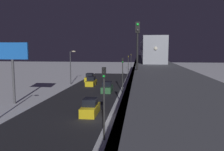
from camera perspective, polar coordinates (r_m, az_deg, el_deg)
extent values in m
plane|color=white|center=(26.73, -3.99, -10.71)|extent=(240.00, 240.00, 0.00)
cube|color=#28282D|center=(27.81, -12.77, -10.16)|extent=(11.00, 99.66, 0.01)
cube|color=slate|center=(25.26, 11.04, 1.52)|extent=(5.00, 99.66, 0.80)
cube|color=#38383D|center=(25.19, 5.63, 1.60)|extent=(0.24, 97.66, 0.80)
cylinder|color=slate|center=(68.03, 8.29, 2.01)|extent=(1.40, 1.40, 5.36)
cylinder|color=slate|center=(53.85, 8.70, 0.84)|extent=(1.40, 1.40, 5.36)
cylinder|color=slate|center=(39.72, 9.41, -1.15)|extent=(1.40, 1.40, 5.36)
cylinder|color=slate|center=(25.70, 10.89, -5.34)|extent=(1.40, 1.40, 5.36)
cube|color=#999EA8|center=(36.12, 9.80, 6.33)|extent=(2.90, 18.00, 3.40)
cube|color=black|center=(36.13, 9.81, 6.98)|extent=(2.94, 16.20, 0.90)
cube|color=#999EA8|center=(54.71, 8.76, 6.37)|extent=(2.90, 18.00, 3.40)
cube|color=black|center=(54.71, 8.76, 6.79)|extent=(2.94, 16.20, 0.90)
cube|color=#999EA8|center=(73.30, 8.24, 6.38)|extent=(2.90, 18.00, 3.40)
cube|color=black|center=(73.30, 8.25, 6.70)|extent=(2.94, 16.20, 0.90)
sphere|color=white|center=(27.09, 10.83, 6.66)|extent=(0.44, 0.44, 0.44)
cylinder|color=black|center=(19.32, 6.34, 6.06)|extent=(0.16, 0.16, 3.20)
cube|color=black|center=(19.41, 6.41, 11.82)|extent=(0.36, 0.28, 0.90)
sphere|color=#19F23F|center=(19.27, 6.42, 12.55)|extent=(0.22, 0.22, 0.22)
sphere|color=#333333|center=(19.23, 6.40, 11.19)|extent=(0.22, 0.22, 0.22)
cube|color=gold|center=(50.93, -5.21, -1.84)|extent=(1.80, 4.51, 1.10)
cube|color=black|center=(50.80, -5.22, -0.74)|extent=(1.58, 2.17, 0.87)
cylinder|color=black|center=(49.44, -4.57, -2.36)|extent=(0.20, 0.64, 0.64)
cylinder|color=black|center=(49.80, -6.50, -2.31)|extent=(0.20, 0.64, 0.64)
cylinder|color=black|center=(52.16, -3.97, -1.89)|extent=(0.20, 0.64, 0.64)
cylinder|color=black|center=(52.50, -5.80, -1.85)|extent=(0.20, 0.64, 0.64)
cube|color=#2D6038|center=(42.91, -1.23, -3.38)|extent=(1.80, 4.15, 1.10)
cube|color=black|center=(42.75, -1.23, -2.08)|extent=(1.58, 1.99, 0.87)
cube|color=gold|center=(57.86, -5.57, -0.85)|extent=(1.80, 4.51, 1.10)
cube|color=black|center=(57.75, -5.58, 0.12)|extent=(1.58, 2.16, 0.87)
cube|color=gold|center=(28.39, -5.46, -8.54)|extent=(1.80, 4.11, 1.10)
cube|color=black|center=(28.15, -5.48, -6.60)|extent=(1.58, 1.97, 0.87)
cylinder|color=#2D2D2D|center=(20.02, -1.98, -8.41)|extent=(0.16, 0.16, 5.50)
cube|color=black|center=(19.44, -2.02, 0.75)|extent=(0.32, 0.32, 0.90)
sphere|color=black|center=(19.24, -2.10, 1.58)|extent=(0.20, 0.20, 0.20)
sphere|color=black|center=(19.27, -2.10, 0.69)|extent=(0.20, 0.20, 0.20)
sphere|color=#19E53F|center=(19.30, -2.10, -0.19)|extent=(0.20, 0.20, 0.20)
cylinder|color=#2D2D2D|center=(42.18, 2.65, -0.54)|extent=(0.16, 0.16, 5.50)
cube|color=black|center=(41.91, 2.67, 3.81)|extent=(0.32, 0.32, 0.90)
sphere|color=black|center=(41.71, 2.66, 4.21)|extent=(0.20, 0.20, 0.20)
sphere|color=black|center=(41.73, 2.66, 3.80)|extent=(0.20, 0.20, 0.20)
sphere|color=#19E53F|center=(41.74, 2.65, 3.39)|extent=(0.20, 0.20, 0.20)
cylinder|color=#2D2D2D|center=(64.66, 4.07, 1.89)|extent=(0.16, 0.16, 5.50)
cube|color=black|center=(64.49, 4.09, 4.73)|extent=(0.32, 0.32, 0.90)
sphere|color=black|center=(64.30, 4.09, 4.99)|extent=(0.20, 0.20, 0.20)
sphere|color=yellow|center=(64.31, 4.08, 4.72)|extent=(0.20, 0.20, 0.20)
sphere|color=black|center=(64.32, 4.08, 4.46)|extent=(0.20, 0.20, 0.20)
cylinder|color=#2D2D2D|center=(87.23, 4.76, 3.07)|extent=(0.16, 0.16, 5.50)
cube|color=black|center=(87.10, 4.78, 5.17)|extent=(0.32, 0.32, 0.90)
sphere|color=black|center=(86.91, 4.77, 5.36)|extent=(0.20, 0.20, 0.20)
sphere|color=yellow|center=(86.92, 4.77, 5.17)|extent=(0.20, 0.20, 0.20)
sphere|color=black|center=(86.93, 4.77, 4.97)|extent=(0.20, 0.20, 0.20)
cylinder|color=#4C4C51|center=(36.16, -23.33, -1.43)|extent=(0.36, 0.36, 6.50)
cube|color=blue|center=(35.86, -23.65, 5.63)|extent=(4.80, 0.30, 2.40)
cylinder|color=#38383D|center=(52.55, -10.30, 1.85)|extent=(0.20, 0.20, 7.50)
ellipsoid|color=#F4E5B2|center=(52.16, -9.54, 5.95)|extent=(0.90, 0.44, 0.30)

